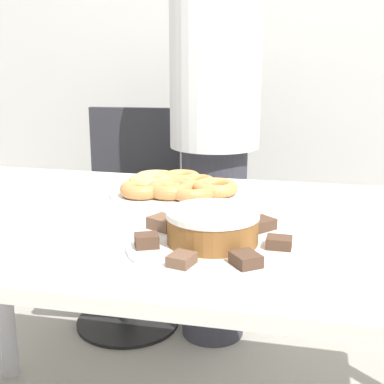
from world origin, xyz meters
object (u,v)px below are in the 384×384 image
(person_standing, at_px, (215,131))
(plate_cake, at_px, (212,244))
(plate_donuts, at_px, (177,192))
(office_chair_left, at_px, (129,223))
(frosted_cake, at_px, (213,226))

(person_standing, distance_m, plate_cake, 1.01)
(plate_cake, height_order, plate_donuts, same)
(office_chair_left, distance_m, plate_donuts, 0.84)
(person_standing, xyz_separation_m, plate_donuts, (0.01, -0.62, -0.08))
(office_chair_left, xyz_separation_m, plate_cake, (0.56, -1.05, 0.33))
(plate_cake, distance_m, plate_donuts, 0.41)
(plate_cake, distance_m, frosted_cake, 0.04)
(person_standing, height_order, frosted_cake, person_standing)
(office_chair_left, bearing_deg, plate_donuts, -64.56)
(office_chair_left, height_order, plate_donuts, office_chair_left)
(office_chair_left, bearing_deg, plate_cake, -66.55)
(office_chair_left, distance_m, frosted_cake, 1.24)
(plate_donuts, bearing_deg, person_standing, 90.85)
(person_standing, bearing_deg, plate_donuts, -89.15)
(person_standing, distance_m, frosted_cake, 1.01)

